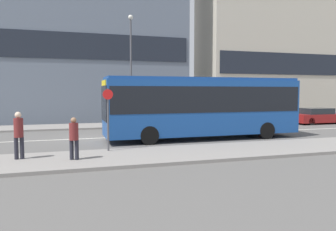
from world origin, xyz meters
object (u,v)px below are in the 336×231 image
(pedestrian_near_stop, at_px, (19,132))
(bus_stop_sign, at_px, (108,114))
(city_bus, at_px, (203,104))
(street_lamp, at_px, (131,60))
(parked_car_1, at_px, (317,116))
(pedestrian_down_pavement, at_px, (74,136))
(parked_car_0, at_px, (262,117))

(pedestrian_near_stop, height_order, bus_stop_sign, bus_stop_sign)
(city_bus, height_order, street_lamp, street_lamp)
(parked_car_1, xyz_separation_m, bus_stop_sign, (-18.40, -8.16, 1.09))
(pedestrian_near_stop, height_order, street_lamp, street_lamp)
(parked_car_1, relative_size, bus_stop_sign, 1.59)
(parked_car_1, distance_m, pedestrian_near_stop, 23.63)
(city_bus, distance_m, pedestrian_near_stop, 9.92)
(bus_stop_sign, bearing_deg, street_lamp, 73.67)
(bus_stop_sign, relative_size, street_lamp, 0.33)
(city_bus, xyz_separation_m, pedestrian_down_pavement, (-7.18, -4.42, -0.96))
(parked_car_1, bearing_deg, bus_stop_sign, -156.08)
(city_bus, xyz_separation_m, bus_stop_sign, (-5.71, -2.92, -0.28))
(city_bus, relative_size, street_lamp, 1.35)
(city_bus, distance_m, street_lamp, 8.37)
(parked_car_0, xyz_separation_m, street_lamp, (-10.33, 1.72, 4.41))
(street_lamp, bearing_deg, pedestrian_near_stop, -120.44)
(bus_stop_sign, bearing_deg, parked_car_0, 32.51)
(city_bus, distance_m, parked_car_1, 13.80)
(bus_stop_sign, xyz_separation_m, street_lamp, (2.99, 10.21, 3.33))
(pedestrian_down_pavement, bearing_deg, street_lamp, 90.84)
(parked_car_1, relative_size, pedestrian_near_stop, 2.40)
(pedestrian_down_pavement, distance_m, bus_stop_sign, 2.21)
(city_bus, xyz_separation_m, parked_car_1, (12.69, 5.25, -1.37))
(pedestrian_down_pavement, height_order, bus_stop_sign, bus_stop_sign)
(city_bus, bearing_deg, pedestrian_down_pavement, -153.03)
(city_bus, bearing_deg, bus_stop_sign, -157.62)
(street_lamp, bearing_deg, bus_stop_sign, -106.33)
(pedestrian_near_stop, bearing_deg, city_bus, 14.67)
(pedestrian_near_stop, relative_size, bus_stop_sign, 0.66)
(parked_car_1, distance_m, bus_stop_sign, 20.16)
(pedestrian_near_stop, distance_m, street_lamp, 13.32)
(parked_car_0, bearing_deg, parked_car_1, -3.70)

